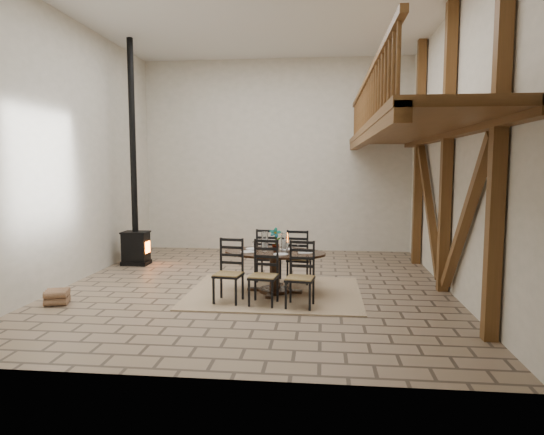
# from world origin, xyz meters

# --- Properties ---
(ground) EXTENTS (8.00, 8.00, 0.00)m
(ground) POSITION_xyz_m (0.00, 0.00, 0.00)
(ground) COLOR #8E765E
(ground) RESTS_ON ground
(room_shell) EXTENTS (7.02, 8.02, 5.01)m
(room_shell) POSITION_xyz_m (1.19, 0.00, 3.01)
(room_shell) COLOR silver
(room_shell) RESTS_ON ground
(rug) EXTENTS (3.00, 2.50, 0.02)m
(rug) POSITION_xyz_m (0.40, -0.47, 0.01)
(rug) COLOR tan
(rug) RESTS_ON ground
(dining_table) EXTENTS (1.92, 2.14, 1.15)m
(dining_table) POSITION_xyz_m (0.39, -0.58, 0.41)
(dining_table) COLOR black
(dining_table) RESTS_ON ground
(wood_stove) EXTENTS (0.59, 0.45, 5.00)m
(wood_stove) POSITION_xyz_m (-2.97, 1.68, 1.15)
(wood_stove) COLOR black
(wood_stove) RESTS_ON ground
(log_basket) EXTENTS (0.52, 0.52, 0.43)m
(log_basket) POSITION_xyz_m (-3.12, 1.87, 0.19)
(log_basket) COLOR brown
(log_basket) RESTS_ON ground
(log_stack) EXTENTS (0.44, 0.44, 0.24)m
(log_stack) POSITION_xyz_m (-3.03, -1.54, 0.12)
(log_stack) COLOR #9A7856
(log_stack) RESTS_ON ground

